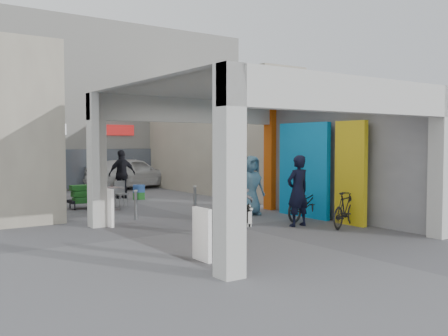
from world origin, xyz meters
TOP-DOWN VIEW (x-y plane):
  - ground at (0.00, 0.00)m, footprint 90.00×90.00m
  - arcade_canopy at (0.54, -0.82)m, footprint 6.40×6.45m
  - far_building at (-0.00, 13.99)m, footprint 18.00×4.08m
  - plaza_bldg_right at (4.50, 7.50)m, footprint 2.00×9.00m
  - bollard_left at (-1.65, 2.55)m, footprint 0.09×0.09m
  - bollard_center at (0.14, 2.22)m, footprint 0.09×0.09m
  - bollard_right at (1.57, 2.27)m, footprint 0.09×0.09m
  - advert_board_near at (-2.75, -2.76)m, footprint 0.10×0.55m
  - advert_board_far at (-2.75, 1.89)m, footprint 0.13×0.55m
  - cafe_set at (-1.51, 5.12)m, footprint 1.48×1.20m
  - produce_stand at (-1.95, 5.79)m, footprint 1.18×0.64m
  - crate_stack at (0.60, 7.14)m, footprint 0.55×0.50m
  - border_collie at (0.27, -0.19)m, footprint 0.23×0.45m
  - man_with_dog at (1.39, -0.95)m, footprint 0.70×0.46m
  - man_back_turned at (-0.71, -1.21)m, footprint 1.21×1.15m
  - man_elderly at (1.64, 1.37)m, footprint 0.91×0.61m
  - man_crates at (0.20, 7.83)m, footprint 1.15×0.53m
  - bicycle_front at (2.30, -0.33)m, footprint 2.02×1.15m
  - bicycle_rear at (2.30, -1.78)m, footprint 1.62×0.96m
  - white_van at (2.27, 11.50)m, footprint 4.66×2.46m

SIDE VIEW (x-z plane):
  - ground at x=0.00m, z-range 0.00..0.00m
  - border_collie at x=0.27m, z-range -0.06..0.56m
  - crate_stack at x=0.60m, z-range 0.00..0.56m
  - produce_stand at x=-1.95m, z-range -0.08..0.70m
  - cafe_set at x=-1.51m, z-range -0.13..0.77m
  - bollard_left at x=-1.65m, z-range 0.00..0.83m
  - bollard_center at x=0.14m, z-range 0.00..0.89m
  - bollard_right at x=1.57m, z-range 0.00..0.92m
  - bicycle_rear at x=2.30m, z-range 0.00..0.94m
  - bicycle_front at x=2.30m, z-range 0.00..1.00m
  - advert_board_near at x=-2.75m, z-range 0.01..1.01m
  - advert_board_far at x=-2.75m, z-range 0.01..1.01m
  - white_van at x=2.27m, z-range 0.00..1.51m
  - man_elderly at x=1.64m, z-range 0.00..1.82m
  - man_with_dog at x=1.39m, z-range 0.00..1.88m
  - man_crates at x=0.20m, z-range 0.00..1.92m
  - man_back_turned at x=-0.71m, z-range 0.00..1.96m
  - arcade_canopy at x=0.54m, z-range -0.90..5.50m
  - plaza_bldg_right at x=4.50m, z-range 0.00..5.00m
  - far_building at x=0.00m, z-range -0.01..7.99m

